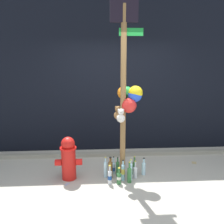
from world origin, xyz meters
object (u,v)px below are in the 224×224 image
at_px(fire_hydrant, 69,158).
at_px(bottle_8, 110,177).
at_px(bottle_3, 131,171).
at_px(memorial_post, 127,88).
at_px(bottle_6, 106,169).
at_px(bottle_0, 135,172).
at_px(bottle_2, 129,174).
at_px(bottle_1, 144,168).
at_px(bottle_7, 110,169).
at_px(bottle_11, 123,171).
at_px(bottle_9, 119,177).
at_px(bottle_10, 118,168).
at_px(bottle_5, 114,168).
at_px(bottle_4, 134,167).

relative_size(fire_hydrant, bottle_8, 2.24).
height_order(bottle_3, bottle_8, bottle_3).
relative_size(memorial_post, bottle_6, 7.85).
height_order(memorial_post, bottle_6, memorial_post).
height_order(bottle_0, bottle_2, bottle_2).
xyz_separation_m(fire_hydrant, bottle_1, (1.34, 0.06, -0.25)).
relative_size(bottle_3, bottle_6, 0.99).
height_order(bottle_7, bottle_11, bottle_7).
relative_size(fire_hydrant, bottle_9, 2.61).
height_order(bottle_1, bottle_6, bottle_6).
bearing_deg(bottle_2, fire_hydrant, 168.85).
bearing_deg(bottle_2, bottle_9, -168.16).
height_order(fire_hydrant, bottle_1, fire_hydrant).
bearing_deg(bottle_9, bottle_7, 122.67).
distance_m(bottle_0, bottle_11, 0.24).
xyz_separation_m(bottle_9, bottle_10, (0.00, 0.30, 0.03)).
relative_size(bottle_5, bottle_6, 0.86).
bearing_deg(bottle_8, bottle_9, 0.29).
bearing_deg(bottle_7, bottle_1, 9.14).
height_order(bottle_2, bottle_11, same).
distance_m(fire_hydrant, bottle_2, 1.09).
distance_m(bottle_10, bottle_11, 0.20).
height_order(bottle_4, bottle_6, bottle_6).
xyz_separation_m(fire_hydrant, bottle_0, (1.17, -0.05, -0.27)).
bearing_deg(bottle_5, bottle_9, -80.22).
height_order(bottle_4, bottle_9, bottle_4).
xyz_separation_m(bottle_1, bottle_9, (-0.48, -0.31, -0.02)).
bearing_deg(bottle_6, bottle_2, -28.79).
bearing_deg(memorial_post, bottle_6, -177.28).
height_order(bottle_1, bottle_8, bottle_8).
bearing_deg(bottle_11, bottle_5, 118.72).
distance_m(bottle_1, bottle_6, 0.70).
bearing_deg(bottle_8, bottle_11, 26.64).
xyz_separation_m(bottle_4, bottle_5, (-0.38, 0.05, -0.03)).
bearing_deg(bottle_1, bottle_5, 171.89).
distance_m(bottle_5, bottle_9, 0.39).
bearing_deg(memorial_post, bottle_7, -167.17).
xyz_separation_m(bottle_1, bottle_3, (-0.26, -0.18, 0.03)).
distance_m(bottle_7, bottle_9, 0.26).
bearing_deg(bottle_9, bottle_1, 32.87).
bearing_deg(bottle_6, bottle_9, -49.77).
distance_m(bottle_9, bottle_11, 0.15).
distance_m(bottle_1, bottle_2, 0.40).
distance_m(memorial_post, bottle_3, 1.44).
relative_size(memorial_post, bottle_4, 8.61).
relative_size(memorial_post, bottle_2, 7.88).
relative_size(memorial_post, bottle_8, 8.69).
height_order(bottle_8, bottle_9, bottle_8).
relative_size(bottle_4, bottle_5, 1.05).
xyz_separation_m(bottle_0, bottle_8, (-0.46, -0.20, 0.02)).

